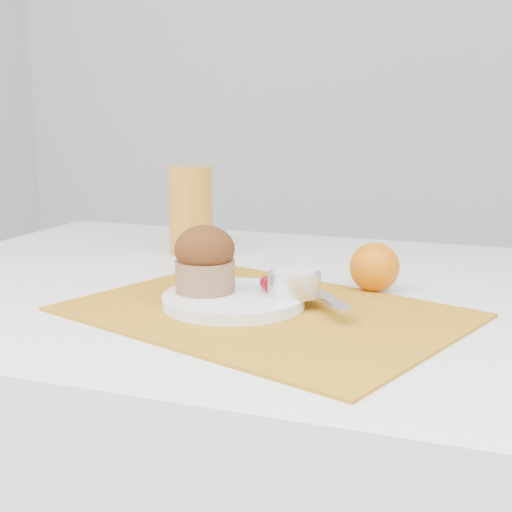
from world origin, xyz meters
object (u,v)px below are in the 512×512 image
(juice_glass, at_px, (191,210))
(muffin, at_px, (205,260))
(plate, at_px, (234,300))
(orange, at_px, (375,267))

(juice_glass, height_order, muffin, juice_glass)
(plate, height_order, muffin, muffin)
(plate, bearing_deg, muffin, 176.38)
(muffin, bearing_deg, plate, -3.62)
(juice_glass, bearing_deg, plate, -56.25)
(plate, height_order, juice_glass, juice_glass)
(orange, distance_m, juice_glass, 0.37)
(juice_glass, bearing_deg, muffin, -61.75)
(plate, distance_m, orange, 0.20)
(plate, xyz_separation_m, muffin, (-0.04, 0.00, 0.05))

